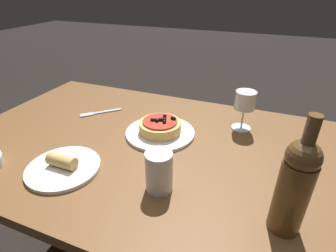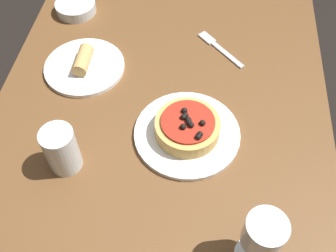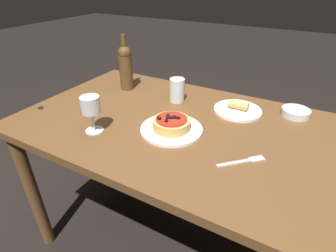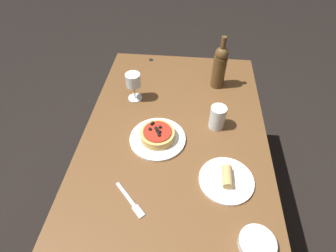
% 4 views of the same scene
% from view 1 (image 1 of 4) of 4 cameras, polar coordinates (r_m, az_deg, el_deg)
% --- Properties ---
extents(dining_table, '(1.39, 0.84, 0.77)m').
position_cam_1_polar(dining_table, '(0.96, -3.36, -8.81)').
color(dining_table, brown).
rests_on(dining_table, ground_plane).
extents(dinner_plate, '(0.25, 0.25, 0.01)m').
position_cam_1_polar(dinner_plate, '(0.96, -1.72, -1.48)').
color(dinner_plate, white).
rests_on(dinner_plate, dining_table).
extents(pizza, '(0.15, 0.15, 0.06)m').
position_cam_1_polar(pizza, '(0.95, -1.73, -0.02)').
color(pizza, tan).
rests_on(pizza, dinner_plate).
extents(wine_glass, '(0.07, 0.07, 0.15)m').
position_cam_1_polar(wine_glass, '(0.99, 16.41, 4.98)').
color(wine_glass, silver).
rests_on(wine_glass, dining_table).
extents(wine_bottle, '(0.07, 0.07, 0.29)m').
position_cam_1_polar(wine_bottle, '(0.61, 25.84, -11.52)').
color(wine_bottle, brown).
rests_on(wine_bottle, dining_table).
extents(water_cup, '(0.07, 0.07, 0.11)m').
position_cam_1_polar(water_cup, '(0.70, -1.96, -9.85)').
color(water_cup, silver).
rests_on(water_cup, dining_table).
extents(fork, '(0.14, 0.14, 0.00)m').
position_cam_1_polar(fork, '(1.15, -14.91, 2.78)').
color(fork, '#B7B7BC').
rests_on(fork, dining_table).
extents(side_plate, '(0.22, 0.22, 0.05)m').
position_cam_1_polar(side_plate, '(0.85, -21.84, -8.19)').
color(side_plate, white).
rests_on(side_plate, dining_table).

